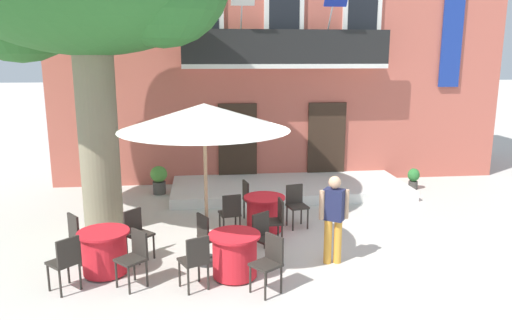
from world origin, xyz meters
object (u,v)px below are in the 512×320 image
(cafe_chair_middle_2, at_px, (231,212))
(ground_planter_right, at_px, (413,178))
(cafe_table_front, at_px, (105,252))
(pedestrian_near_entrance, at_px, (334,215))
(cafe_chair_front_1, at_px, (65,260))
(cafe_chair_front_2, at_px, (135,255))
(cafe_chair_near_tree_2, at_px, (195,259))
(cafe_table_middle, at_px, (264,213))
(ground_planter_left, at_px, (159,178))
(cafe_chair_middle_1, at_px, (250,198))
(cafe_umbrella, at_px, (204,118))
(cafe_table_near_tree, at_px, (235,255))
(cafe_chair_front_3, at_px, (137,231))
(cafe_chair_near_tree_1, at_px, (208,235))
(cafe_chair_middle_0, at_px, (296,203))
(cafe_chair_near_tree_3, at_px, (269,260))
(cafe_chair_front_0, at_px, (80,234))
(cafe_chair_middle_3, at_px, (275,219))
(cafe_chair_near_tree_0, at_px, (265,235))

(cafe_chair_middle_2, xyz_separation_m, ground_planter_right, (5.23, 3.03, -0.20))
(cafe_table_front, bearing_deg, pedestrian_near_entrance, 0.12)
(cafe_chair_front_1, height_order, cafe_chair_front_2, same)
(cafe_chair_near_tree_2, xyz_separation_m, cafe_chair_front_2, (-0.96, 0.26, 0.00))
(cafe_table_middle, height_order, ground_planter_left, cafe_table_middle)
(cafe_chair_middle_1, relative_size, cafe_umbrella, 0.31)
(cafe_table_near_tree, xyz_separation_m, cafe_chair_front_3, (-1.71, 0.96, 0.14))
(cafe_table_near_tree, height_order, cafe_umbrella, cafe_umbrella)
(cafe_chair_middle_1, bearing_deg, cafe_chair_near_tree_1, -113.89)
(cafe_table_front, relative_size, cafe_umbrella, 0.30)
(cafe_table_front, bearing_deg, cafe_chair_front_1, -128.54)
(cafe_chair_near_tree_1, distance_m, cafe_chair_front_3, 1.33)
(cafe_chair_middle_0, height_order, cafe_table_front, cafe_chair_middle_0)
(cafe_chair_near_tree_3, relative_size, cafe_chair_middle_1, 1.00)
(cafe_umbrella, bearing_deg, cafe_chair_middle_1, 65.65)
(cafe_chair_middle_0, bearing_deg, cafe_chair_middle_2, -162.44)
(cafe_table_near_tree, distance_m, cafe_chair_front_2, 1.62)
(cafe_chair_middle_2, relative_size, cafe_table_front, 1.05)
(cafe_chair_near_tree_2, xyz_separation_m, cafe_umbrella, (0.19, 1.01, 2.08))
(cafe_chair_middle_1, bearing_deg, cafe_chair_front_0, -149.76)
(cafe_chair_middle_1, xyz_separation_m, cafe_chair_front_1, (-3.18, -3.02, 0.00))
(cafe_chair_front_0, bearing_deg, cafe_table_middle, 18.60)
(cafe_chair_middle_2, distance_m, cafe_chair_middle_3, 0.99)
(cafe_chair_front_3, bearing_deg, cafe_table_near_tree, -29.32)
(cafe_chair_middle_0, height_order, ground_planter_right, cafe_chair_middle_0)
(cafe_table_front, bearing_deg, cafe_table_near_tree, -9.54)
(cafe_chair_middle_0, relative_size, cafe_chair_middle_2, 1.00)
(cafe_chair_middle_0, bearing_deg, cafe_chair_near_tree_0, -116.89)
(cafe_chair_front_3, bearing_deg, pedestrian_near_entrance, -9.58)
(cafe_chair_front_0, bearing_deg, cafe_chair_middle_0, 18.49)
(cafe_chair_front_0, bearing_deg, ground_planter_left, 76.55)
(cafe_chair_near_tree_0, distance_m, cafe_chair_front_0, 3.28)
(cafe_table_near_tree, xyz_separation_m, cafe_table_front, (-2.17, 0.37, 0.00))
(cafe_chair_front_0, distance_m, cafe_umbrella, 3.08)
(ground_planter_left, distance_m, pedestrian_near_entrance, 5.93)
(cafe_chair_front_0, relative_size, ground_planter_right, 1.56)
(cafe_chair_near_tree_0, xyz_separation_m, cafe_chair_middle_0, (0.91, 1.80, 0.00))
(cafe_chair_near_tree_3, height_order, pedestrian_near_entrance, pedestrian_near_entrance)
(cafe_chair_front_1, bearing_deg, cafe_table_middle, 34.01)
(cafe_chair_front_3, bearing_deg, cafe_table_middle, 24.25)
(cafe_chair_near_tree_2, xyz_separation_m, cafe_chair_front_0, (-2.05, 1.30, 0.00))
(cafe_chair_front_2, height_order, cafe_chair_front_3, same)
(cafe_chair_near_tree_2, bearing_deg, cafe_table_middle, 60.37)
(cafe_chair_middle_3, bearing_deg, cafe_chair_front_0, -173.32)
(cafe_chair_near_tree_0, xyz_separation_m, ground_planter_right, (4.71, 4.38, -0.20))
(cafe_table_front, height_order, ground_planter_left, cafe_table_front)
(cafe_chair_front_1, distance_m, cafe_chair_front_3, 1.51)
(cafe_chair_near_tree_0, height_order, cafe_umbrella, cafe_umbrella)
(cafe_table_front, xyz_separation_m, ground_planter_left, (0.50, 4.81, 0.03))
(cafe_chair_middle_0, distance_m, pedestrian_near_entrance, 1.99)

